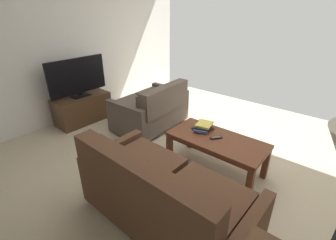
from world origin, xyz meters
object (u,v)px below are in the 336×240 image
Objects in this scene: flat_tv at (77,77)px; tv_remote at (216,138)px; coffee_table at (217,143)px; tv_stand at (83,109)px; sofa_main at (161,196)px; book_stack at (203,126)px; loveseat_near at (152,109)px.

tv_remote is (-2.63, -0.26, -0.37)m from flat_tv.
coffee_table is 2.66m from tv_stand.
sofa_main reaches higher than book_stack.
coffee_table is 2.70m from flat_tv.
loveseat_near is 1.52m from coffee_table.
flat_tv is 6.91× the size of tv_remote.
flat_tv is (2.70, -0.87, 0.47)m from sofa_main.
flat_tv is (1.17, 0.64, 0.49)m from loveseat_near.
flat_tv is (2.64, 0.27, 0.45)m from coffee_table.
book_stack is (0.27, -0.10, 0.11)m from coffee_table.
tv_remote is at bearing -174.30° from tv_stand.
tv_stand is (2.64, 0.27, -0.16)m from coffee_table.
flat_tv is 2.43m from book_stack.
loveseat_near is 3.59× the size of book_stack.
book_stack reaches higher than tv_remote.
loveseat_near is 1.03× the size of coffee_table.
loveseat_near is at bearing -14.45° from tv_remote.
tv_stand is (1.17, 0.64, -0.11)m from loveseat_near.
flat_tv is at bearing 5.67° from tv_remote.
tv_stand is 2.42m from book_stack.
tv_remote is at bearing -174.33° from flat_tv.
tv_stand reaches higher than tv_remote.
coffee_table is 1.24× the size of tv_stand.
coffee_table is at bearing -174.12° from tv_stand.
coffee_table is at bearing 159.37° from book_stack.
sofa_main is 1.41× the size of coffee_table.
tv_stand is at bearing 5.70° from tv_remote.
flat_tv is at bearing 5.84° from coffee_table.
flat_tv reaches higher than loveseat_near.
flat_tv is (-0.00, -0.00, 0.61)m from tv_stand.
loveseat_near is (1.53, -1.50, -0.02)m from sofa_main.
book_stack is (-1.20, 0.27, 0.16)m from loveseat_near.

